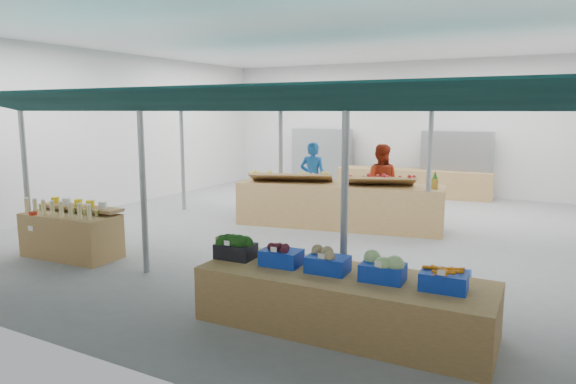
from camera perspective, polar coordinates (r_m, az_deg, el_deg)
name	(u,v)px	position (r m, az deg, el deg)	size (l,w,h in m)	color
floor	(309,230)	(11.52, 2.30, -4.21)	(13.00, 13.00, 0.00)	slate
hall	(336,110)	(12.52, 5.36, 9.04)	(13.00, 13.00, 13.00)	silver
pole_grid	(303,157)	(9.35, 1.70, 3.96)	(10.00, 4.60, 3.00)	gray
awnings	(303,103)	(9.31, 1.73, 9.91)	(9.50, 7.08, 0.30)	black
back_shelving_left	(322,158)	(17.78, 3.75, 3.74)	(2.00, 0.50, 2.00)	#B23F33
back_shelving_right	(456,165)	(16.40, 18.16, 2.86)	(2.00, 0.50, 2.00)	#B23F33
bottle_shelf	(73,233)	(10.14, -22.78, -4.22)	(1.84, 1.19, 1.08)	olive
veg_counter	(342,302)	(6.40, 6.05, -12.03)	(3.54, 1.18, 0.69)	olive
fruit_counter	(339,205)	(11.77, 5.65, -1.49)	(4.63, 1.10, 0.99)	olive
far_counter	(413,183)	(16.44, 13.70, 1.02)	(4.64, 0.93, 0.84)	olive
crate_stack	(450,294)	(7.06, 17.56, -10.73)	(0.50, 0.35, 0.60)	#1035B2
vendor_left	(313,178)	(13.19, 2.76, 1.57)	(0.68, 0.44, 1.85)	#1853A0
vendor_right	(380,183)	(12.51, 10.19, 1.03)	(0.90, 0.70, 1.85)	#9E2913
crate_broccoli	(236,247)	(6.90, -5.84, -6.06)	(0.52, 0.42, 0.35)	black
crate_beets	(281,255)	(6.57, -0.74, -7.01)	(0.52, 0.42, 0.29)	#1035B2
crate_celeriac	(328,261)	(6.31, 4.45, -7.62)	(0.52, 0.42, 0.31)	#1035B2
crate_cabbage	(383,267)	(6.09, 10.50, -8.24)	(0.52, 0.42, 0.35)	#1035B2
crate_carrots	(444,280)	(5.96, 16.93, -9.35)	(0.52, 0.42, 0.29)	#1035B2
sparrow	(221,241)	(6.87, -7.51, -5.40)	(0.12, 0.09, 0.11)	brown
pole_ribbon	(33,215)	(8.67, -26.51, -2.29)	(0.12, 0.12, 0.28)	red
apple_heap_yellow	(291,175)	(11.85, 0.36, 1.87)	(2.02, 1.35, 0.27)	#997247
apple_heap_red	(380,179)	(11.40, 10.18, 1.44)	(1.65, 1.20, 0.27)	#997247
pineapple	(435,180)	(11.30, 16.00, 1.24)	(0.14, 0.14, 0.39)	#8C6019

